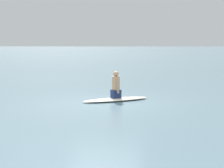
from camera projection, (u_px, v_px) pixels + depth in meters
name	position (u px, v px, depth m)	size (l,w,h in m)	color
ground_plane	(107.00, 103.00, 14.07)	(400.00, 400.00, 0.00)	slate
surfboard	(116.00, 99.00, 14.61)	(2.65, 0.72, 0.11)	silver
person_paddler	(116.00, 86.00, 14.56)	(0.43, 0.42, 1.01)	navy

